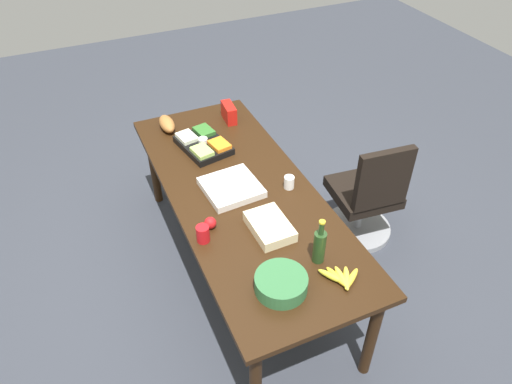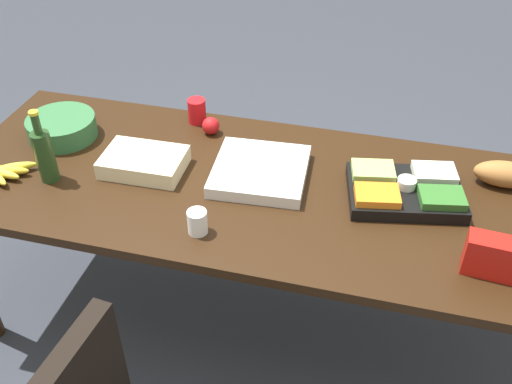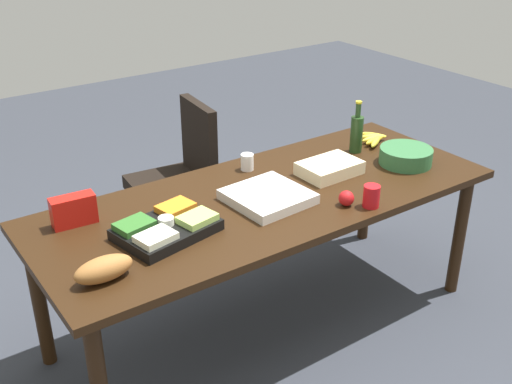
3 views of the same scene
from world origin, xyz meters
The scene contains 14 objects.
ground_plane centered at (0.00, 0.00, 0.00)m, with size 10.00×10.00×0.00m, color #32353E.
conference_table centered at (0.00, 0.00, 0.72)m, with size 2.37×0.94×0.79m.
office_chair centered at (-0.04, -1.04, 0.37)m, with size 0.56×0.56×0.96m.
chip_bag_red centered at (0.90, -0.26, 0.86)m, with size 0.20×0.08×0.14m, color red.
wine_bottle centered at (-0.75, -0.16, 0.91)m, with size 0.09×0.09×0.30m.
veggie_tray centered at (0.60, 0.06, 0.83)m, with size 0.47×0.37×0.09m.
paper_cup centered at (-0.09, -0.31, 0.84)m, with size 0.07×0.07×0.09m, color white.
banana_bunch centered at (-0.94, -0.21, 0.82)m, with size 0.21×0.23×0.04m.
sheet_cake centered at (-0.42, -0.01, 0.83)m, with size 0.32×0.22×0.07m, color beige.
red_solo_cup centered at (-0.33, 0.39, 0.85)m, with size 0.08×0.08×0.11m, color red.
pizza_box centered at (0.04, 0.06, 0.82)m, with size 0.36×0.36×0.05m, color silver.
salad_bowl centered at (-0.85, 0.12, 0.84)m, with size 0.29×0.29×0.09m, color #306839.
bread_loaf centered at (0.97, 0.24, 0.84)m, with size 0.24×0.11×0.10m, color #A06631.
apple_red centered at (-0.24, 0.31, 0.83)m, with size 0.08×0.08×0.08m, color red.
Camera 3 is at (1.66, 2.27, 2.19)m, focal length 44.01 mm.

